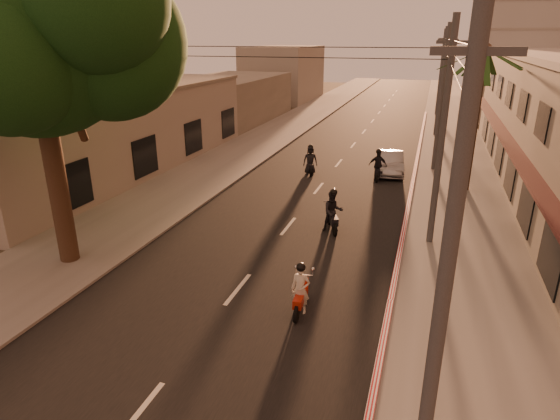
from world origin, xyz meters
The scene contains 17 objects.
ground centered at (0.00, 0.00, 0.00)m, with size 160.00×160.00×0.00m, color #383023.
road centered at (0.00, 20.00, 0.01)m, with size 10.00×140.00×0.02m, color black.
sidewalk_right centered at (7.50, 20.00, 0.06)m, with size 5.00×140.00×0.12m, color slate.
sidewalk_left centered at (-7.50, 20.00, 0.06)m, with size 5.00×140.00×0.12m, color slate.
curb_stripe centered at (5.10, 15.00, 0.10)m, with size 0.20×60.00×0.20m, color #AC121D.
left_building centered at (-13.98, 14.00, 2.60)m, with size 8.20×24.20×5.20m.
broadleaf_tree centered at (-6.61, 2.14, 8.48)m, with size 9.60×8.70×12.10m.
palm_tree centered at (8.00, 16.00, 7.15)m, with size 5.00×5.00×8.20m.
utility_poles centered at (6.20, 20.00, 6.54)m, with size 1.20×48.26×9.00m.
filler_right centered at (14.00, 45.00, 3.00)m, with size 8.00×14.00×6.00m, color gray.
filler_left_near centered at (-14.00, 34.00, 2.20)m, with size 8.00×14.00×4.40m, color gray.
filler_left_far centered at (-14.00, 52.00, 3.50)m, with size 8.00×14.00×7.00m, color gray.
scooter_red centered at (2.42, 1.31, 0.76)m, with size 0.69×1.77×1.74m.
scooter_mid_a centered at (2.02, 8.13, 0.90)m, with size 1.40×1.90×1.98m.
scooter_mid_b centered at (2.97, 16.79, 0.86)m, with size 1.14×1.96×1.93m.
scooter_far_a centered at (-1.22, 16.77, 0.87)m, with size 1.22×1.88×1.91m.
parked_car centered at (3.62, 18.53, 0.68)m, with size 1.96×4.27×1.36m, color gray.
Camera 1 is at (5.71, -11.03, 8.18)m, focal length 30.00 mm.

